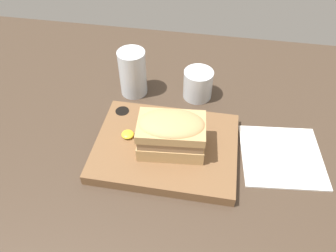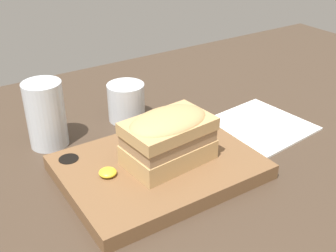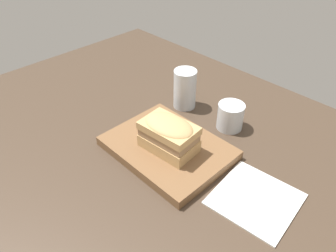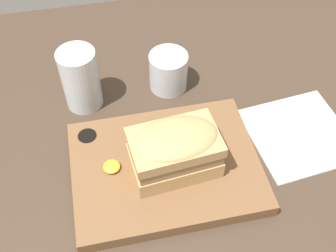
{
  "view_description": "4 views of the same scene",
  "coord_description": "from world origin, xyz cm",
  "px_view_note": "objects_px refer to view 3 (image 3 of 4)",
  "views": [
    {
      "loc": [
        -1.0,
        -41.55,
        57.5
      ],
      "look_at": [
        -9.02,
        5.04,
        8.71
      ],
      "focal_mm": 35.0,
      "sensor_mm": 36.0,
      "label": 1
    },
    {
      "loc": [
        -38.61,
        -44.29,
        41.78
      ],
      "look_at": [
        -6.6,
        5.17,
        9.39
      ],
      "focal_mm": 45.0,
      "sensor_mm": 36.0,
      "label": 2
    },
    {
      "loc": [
        36.18,
        -40.5,
        58.63
      ],
      "look_at": [
        -9.6,
        4.26,
        9.88
      ],
      "focal_mm": 35.0,
      "sensor_mm": 36.0,
      "label": 3
    },
    {
      "loc": [
        -16.86,
        -34.21,
        60.94
      ],
      "look_at": [
        -8.3,
        6.31,
        10.75
      ],
      "focal_mm": 45.0,
      "sensor_mm": 36.0,
      "label": 4
    }
  ],
  "objects_px": {
    "serving_board": "(168,148)",
    "sandwich": "(169,134)",
    "water_glass": "(185,91)",
    "wine_glass": "(230,118)",
    "napkin": "(255,199)"
  },
  "relations": [
    {
      "from": "wine_glass",
      "to": "napkin",
      "type": "relative_size",
      "value": 0.4
    },
    {
      "from": "sandwich",
      "to": "napkin",
      "type": "xyz_separation_m",
      "value": [
        0.24,
        0.04,
        -0.07
      ]
    },
    {
      "from": "serving_board",
      "to": "sandwich",
      "type": "bearing_deg",
      "value": -34.48
    },
    {
      "from": "serving_board",
      "to": "water_glass",
      "type": "relative_size",
      "value": 2.52
    },
    {
      "from": "water_glass",
      "to": "wine_glass",
      "type": "relative_size",
      "value": 1.61
    },
    {
      "from": "sandwich",
      "to": "water_glass",
      "type": "xyz_separation_m",
      "value": [
        -0.13,
        0.2,
        -0.02
      ]
    },
    {
      "from": "napkin",
      "to": "serving_board",
      "type": "bearing_deg",
      "value": -173.96
    },
    {
      "from": "wine_glass",
      "to": "sandwich",
      "type": "bearing_deg",
      "value": -99.39
    },
    {
      "from": "sandwich",
      "to": "water_glass",
      "type": "height_order",
      "value": "water_glass"
    },
    {
      "from": "sandwich",
      "to": "napkin",
      "type": "relative_size",
      "value": 0.76
    },
    {
      "from": "water_glass",
      "to": "napkin",
      "type": "xyz_separation_m",
      "value": [
        0.37,
        -0.16,
        -0.05
      ]
    },
    {
      "from": "sandwich",
      "to": "wine_glass",
      "type": "distance_m",
      "value": 0.21
    },
    {
      "from": "water_glass",
      "to": "napkin",
      "type": "relative_size",
      "value": 0.64
    },
    {
      "from": "sandwich",
      "to": "napkin",
      "type": "distance_m",
      "value": 0.25
    },
    {
      "from": "napkin",
      "to": "water_glass",
      "type": "bearing_deg",
      "value": 156.47
    }
  ]
}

